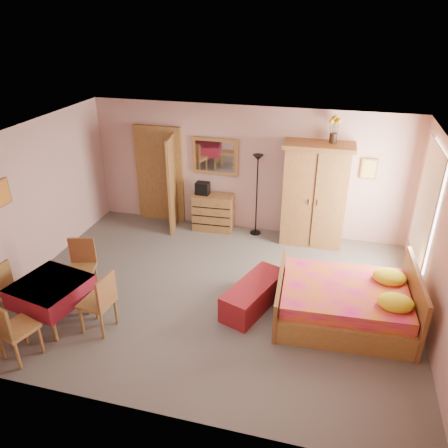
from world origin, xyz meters
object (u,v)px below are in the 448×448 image
(chest_of_drawers, at_px, (213,212))
(wardrobe, at_px, (315,195))
(wall_mirror, at_px, (216,156))
(stereo, at_px, (203,188))
(dining_table, at_px, (53,302))
(chair_north, at_px, (81,269))
(bed, at_px, (345,293))
(floor_lamp, at_px, (257,196))
(sunflower_vase, at_px, (334,129))
(chair_south, at_px, (17,328))
(chair_west, at_px, (13,290))
(bench, at_px, (254,295))
(chair_east, at_px, (97,302))

(chest_of_drawers, xyz_separation_m, wardrobe, (2.06, -0.03, 0.63))
(wall_mirror, bearing_deg, stereo, -135.46)
(dining_table, bearing_deg, chair_north, 86.78)
(bed, bearing_deg, dining_table, -167.88)
(floor_lamp, xyz_separation_m, chair_north, (-2.34, -2.82, -0.39))
(wardrobe, relative_size, sunflower_vase, 4.14)
(chair_south, relative_size, chair_north, 1.03)
(stereo, bearing_deg, wall_mirror, 43.96)
(chair_north, relative_size, chair_west, 1.13)
(floor_lamp, height_order, chair_west, floor_lamp)
(bench, distance_m, chair_south, 3.40)
(floor_lamp, relative_size, sunflower_vase, 3.47)
(bed, bearing_deg, chair_north, -177.69)
(wardrobe, bearing_deg, bench, -106.61)
(chest_of_drawers, height_order, chair_north, chair_north)
(chair_east, bearing_deg, bed, -66.11)
(wardrobe, bearing_deg, chair_north, -142.14)
(wardrobe, xyz_separation_m, dining_table, (-3.53, -3.51, -0.68))
(chest_of_drawers, xyz_separation_m, bench, (1.36, -2.44, -0.18))
(bench, relative_size, chair_east, 1.36)
(chair_west, bearing_deg, chair_south, 45.87)
(chair_north, bearing_deg, bench, 170.97)
(bed, bearing_deg, wardrobe, 102.48)
(bench, bearing_deg, dining_table, -158.67)
(chair_north, bearing_deg, wardrobe, -157.98)
(dining_table, height_order, chair_west, chair_west)
(sunflower_vase, distance_m, chair_north, 5.02)
(dining_table, height_order, chair_south, chair_south)
(bench, bearing_deg, wall_mirror, 117.26)
(chair_south, bearing_deg, wall_mirror, 89.30)
(wardrobe, bearing_deg, chest_of_drawers, 178.56)
(floor_lamp, relative_size, bench, 1.32)
(stereo, bearing_deg, sunflower_vase, 1.12)
(dining_table, height_order, chair_north, chair_north)
(floor_lamp, bearing_deg, chair_east, -114.76)
(floor_lamp, height_order, chair_east, floor_lamp)
(sunflower_vase, height_order, chair_south, sunflower_vase)
(wall_mirror, xyz_separation_m, bed, (2.72, -2.60, -1.08))
(floor_lamp, bearing_deg, chair_north, -129.72)
(chest_of_drawers, distance_m, sunflower_vase, 2.97)
(chair_north, bearing_deg, wall_mirror, -131.80)
(chest_of_drawers, distance_m, chair_north, 3.14)
(chest_of_drawers, xyz_separation_m, chair_east, (-0.73, -3.54, 0.08))
(chair_west, bearing_deg, wardrobe, 133.85)
(sunflower_vase, bearing_deg, chair_west, -141.23)
(bench, height_order, chair_south, chair_south)
(chair_north, bearing_deg, stereo, -129.76)
(chair_east, bearing_deg, stereo, -2.68)
(floor_lamp, distance_m, chair_south, 4.96)
(stereo, relative_size, floor_lamp, 0.16)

